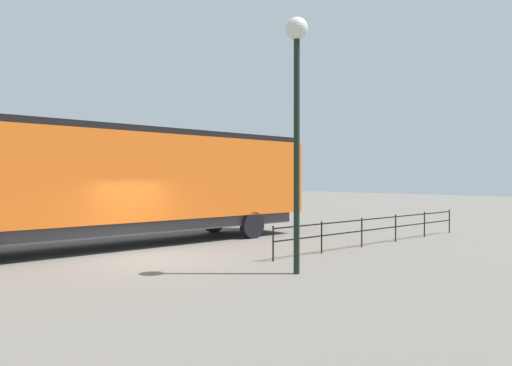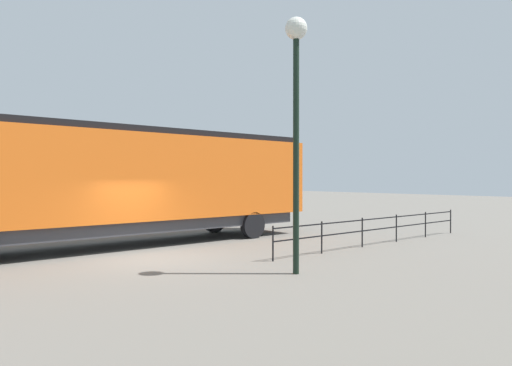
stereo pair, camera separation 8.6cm
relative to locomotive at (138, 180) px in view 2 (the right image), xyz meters
name	(u,v)px [view 2 (the right image)]	position (x,y,z in m)	size (l,w,h in m)	color
ground_plane	(152,258)	(3.08, -1.01, -2.43)	(120.00, 120.00, 0.00)	#666059
locomotive	(138,180)	(0.00, 0.00, 0.00)	(3.11, 15.70, 4.35)	orange
lamp_post	(296,85)	(7.61, 0.79, 2.52)	(0.58, 0.58, 6.71)	black
platform_fence	(380,226)	(5.89, 7.04, -1.72)	(0.05, 11.03, 1.07)	black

